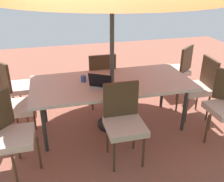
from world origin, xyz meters
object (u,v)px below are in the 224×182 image
Objects in this scene: chair_southeast at (11,85)px; cup at (84,79)px; chair_west at (199,85)px; dining_table at (112,85)px; laptop at (102,84)px; chair_southwest at (178,68)px; chair_east at (10,104)px; chair_south at (101,77)px; chair_north at (124,120)px; chair_northeast at (8,132)px.

chair_southeast is 1.24m from cup.
chair_west is 1.82m from cup.
laptop is (0.18, 0.14, 0.09)m from dining_table.
laptop is (1.63, 0.88, 0.24)m from chair_southwest.
chair_southeast is at bearing 12.54° from chair_east.
chair_south is (-1.44, 0.00, 0.00)m from chair_southeast.
chair_south is at bearing -88.24° from dining_table.
chair_southeast is at bearing -98.94° from chair_west.
chair_north is at bearing -175.45° from chair_southeast.
chair_west is at bearing -83.29° from chair_east.
chair_south is at bearing 90.04° from chair_north.
dining_table is at bearing -86.50° from chair_west.
chair_southeast is at bearing -36.68° from chair_southwest.
chair_south is 1.00× the size of chair_southwest.
chair_northeast is 2.85m from chair_west.
chair_south is 0.86m from laptop.
chair_west is at bearing 178.49° from dining_table.
chair_northeast is at bearing -11.49° from chair_southwest.
chair_south is at bearing -35.29° from chair_southwest.
chair_northeast is (1.37, 0.67, -0.14)m from dining_table.
chair_south and chair_west have the same top height.
chair_northeast is at bearing 54.74° from laptop.
chair_northeast reaches higher than laptop.
chair_southeast is 1.00× the size of chair_north.
chair_north is at bearing 133.58° from laptop.
chair_northeast is at bearing -168.39° from chair_east.
chair_east is at bearing 23.05° from laptop.
dining_table is 2.33× the size of chair_southwest.
chair_north is (0.04, 0.74, -0.14)m from dining_table.
chair_northeast is 11.18× the size of cup.
dining_table is 0.75m from chair_north.
chair_southwest is (-1.47, -0.07, 0.00)m from chair_south.
chair_south is (0.02, -0.68, -0.14)m from dining_table.
chair_west is 11.18× the size of cup.
laptop is at bearing -162.88° from chair_southeast.
chair_east is 1.27m from laptop.
cup is at bearing 57.51° from chair_south.
chair_southwest is at bearing -129.22° from chair_southeast.
dining_table is 0.42m from cup.
chair_south is 1.00× the size of chair_east.
chair_northeast is 3.16m from chair_southwest.
chair_west is 2.45× the size of laptop.
chair_southeast is at bearing -1.51° from laptop.
chair_southwest is 1.97m from cup.
chair_southwest is at bearing -67.87° from chair_east.
laptop is at bearing 131.91° from cup.
chair_west and chair_southwest have the same top height.
dining_table is at bearing 87.68° from chair_north.
laptop is (-1.19, -0.53, 0.24)m from chair_northeast.
chair_west is (-2.87, 0.71, 0.00)m from chair_southeast.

